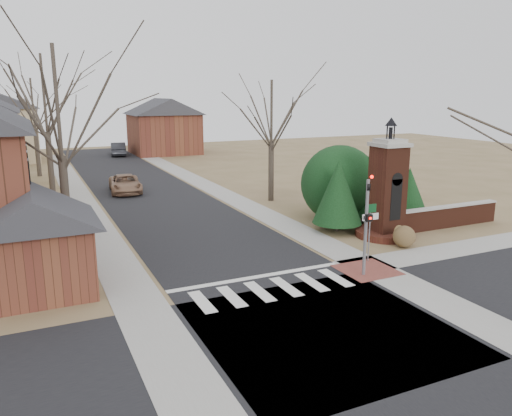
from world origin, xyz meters
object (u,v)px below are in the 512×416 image
traffic_signal_pole (367,217)px  sign_post (370,221)px  pickup_truck (125,184)px  brick_gate_monument (387,198)px  distant_car (118,149)px

traffic_signal_pole → sign_post: size_ratio=1.64×
pickup_truck → sign_post: bearing=-65.7°
brick_gate_monument → distant_car: size_ratio=1.29×
sign_post → pickup_truck: (-7.19, 21.56, -1.25)m
distant_car → traffic_signal_pole: bearing=100.5°
traffic_signal_pole → pickup_truck: (-5.90, 22.97, -1.89)m
traffic_signal_pole → sign_post: 2.02m
brick_gate_monument → distant_car: bearing=99.1°
brick_gate_monument → sign_post: bearing=-138.6°
traffic_signal_pole → brick_gate_monument: (4.70, 4.42, -0.42)m
pickup_truck → distant_car: 24.73m
traffic_signal_pole → sign_post: bearing=47.6°
pickup_truck → distant_car: (3.68, 24.45, 0.13)m
sign_post → pickup_truck: size_ratio=0.55×
sign_post → distant_car: bearing=94.4°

